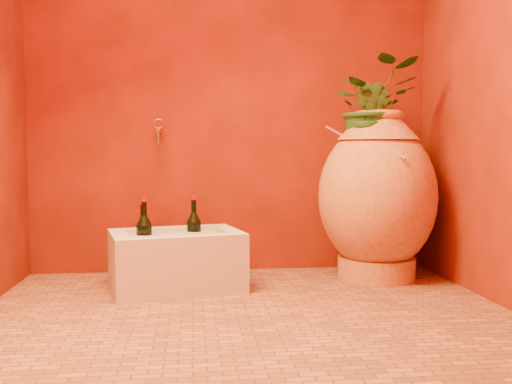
{
  "coord_description": "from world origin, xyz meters",
  "views": [
    {
      "loc": [
        -0.25,
        -2.61,
        0.75
      ],
      "look_at": [
        0.08,
        0.35,
        0.54
      ],
      "focal_mm": 40.0,
      "sensor_mm": 36.0,
      "label": 1
    }
  ],
  "objects": [
    {
      "name": "wine_bottle_a",
      "position": [
        -0.52,
        0.51,
        0.29
      ],
      "size": [
        0.08,
        0.08,
        0.32
      ],
      "color": "black",
      "rests_on": "stone_basin"
    },
    {
      "name": "plant_main",
      "position": [
        0.81,
        0.68,
        1.02
      ],
      "size": [
        0.53,
        0.47,
        0.55
      ],
      "primitive_type": "imported",
      "rotation": [
        0.0,
        0.0,
        0.09
      ],
      "color": "#204C1B",
      "rests_on": "amphora"
    },
    {
      "name": "stone_basin",
      "position": [
        -0.34,
        0.51,
        0.15
      ],
      "size": [
        0.78,
        0.62,
        0.32
      ],
      "rotation": [
        0.0,
        0.0,
        0.22
      ],
      "color": "beige",
      "rests_on": "floor"
    },
    {
      "name": "amphora",
      "position": [
        0.84,
        0.65,
        0.49
      ],
      "size": [
        0.71,
        0.71,
        0.99
      ],
      "rotation": [
        0.0,
        0.0,
        0.02
      ],
      "color": "#D5893C",
      "rests_on": "floor"
    },
    {
      "name": "plant_side",
      "position": [
        0.77,
        0.56,
        0.95
      ],
      "size": [
        0.26,
        0.27,
        0.38
      ],
      "primitive_type": "imported",
      "rotation": [
        0.0,
        0.0,
        -0.89
      ],
      "color": "#204C1B",
      "rests_on": "amphora"
    },
    {
      "name": "wine_bottle_b",
      "position": [
        -0.24,
        0.54,
        0.3
      ],
      "size": [
        0.08,
        0.08,
        0.34
      ],
      "color": "black",
      "rests_on": "stone_basin"
    },
    {
      "name": "floor",
      "position": [
        0.0,
        0.0,
        0.0
      ],
      "size": [
        2.5,
        2.5,
        0.0
      ],
      "primitive_type": "plane",
      "color": "#9C5833",
      "rests_on": "ground"
    },
    {
      "name": "wall_tap",
      "position": [
        -0.45,
        0.92,
        0.89
      ],
      "size": [
        0.07,
        0.14,
        0.15
      ],
      "color": "olive",
      "rests_on": "wall_back"
    },
    {
      "name": "wall_back",
      "position": [
        0.0,
        1.0,
        1.25
      ],
      "size": [
        2.5,
        0.02,
        2.5
      ],
      "primitive_type": "cube",
      "color": "#521804",
      "rests_on": "ground"
    },
    {
      "name": "wine_bottle_c",
      "position": [
        -0.51,
        0.44,
        0.3
      ],
      "size": [
        0.08,
        0.08,
        0.34
      ],
      "color": "black",
      "rests_on": "stone_basin"
    },
    {
      "name": "wall_right",
      "position": [
        1.25,
        0.0,
        1.25
      ],
      "size": [
        0.02,
        2.0,
        2.5
      ],
      "primitive_type": "cube",
      "color": "#521804",
      "rests_on": "ground"
    }
  ]
}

